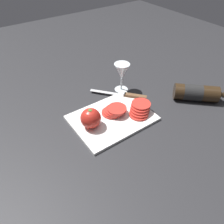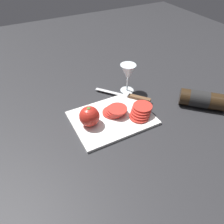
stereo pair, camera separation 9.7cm
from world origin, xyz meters
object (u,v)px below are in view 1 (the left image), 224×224
whole_tomato (91,118)px  tomato_slice_stack_near (114,111)px  wine_glass (122,72)px  tomato_slice_stack_far (140,109)px  knife (130,95)px  wine_bottle (198,93)px

whole_tomato → tomato_slice_stack_near: 0.13m
wine_glass → whole_tomato: size_ratio=1.71×
whole_tomato → tomato_slice_stack_far: 0.24m
whole_tomato → knife: whole_tomato is taller
whole_tomato → knife: bearing=14.4°
wine_bottle → tomato_slice_stack_far: 0.32m
wine_glass → knife: bearing=-97.5°
wine_bottle → tomato_slice_stack_far: size_ratio=2.38×
whole_tomato → tomato_slice_stack_near: (0.13, 0.01, -0.03)m
wine_glass → tomato_slice_stack_far: (-0.06, -0.22, -0.07)m
tomato_slice_stack_near → tomato_slice_stack_far: (0.10, -0.06, 0.00)m
whole_tomato → tomato_slice_stack_near: bearing=4.2°
wine_bottle → wine_glass: wine_glass is taller
knife → tomato_slice_stack_near: bearing=73.0°
tomato_slice_stack_near → wine_bottle: bearing=-18.7°
wine_glass → tomato_slice_stack_near: wine_glass is taller
tomato_slice_stack_near → tomato_slice_stack_far: size_ratio=0.92×
wine_bottle → whole_tomato: bearing=166.4°
wine_bottle → knife: (-0.27, 0.20, -0.02)m
knife → tomato_slice_stack_far: bearing=120.8°
wine_bottle → wine_glass: size_ratio=1.84×
whole_tomato → knife: (0.27, 0.07, -0.04)m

